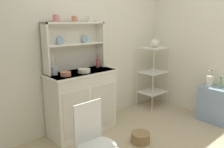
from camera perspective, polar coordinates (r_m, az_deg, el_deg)
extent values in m
cube|color=silver|center=(3.47, -6.21, 7.82)|extent=(3.84, 0.05, 2.50)
cube|color=white|center=(3.27, -7.56, -7.05)|extent=(0.95, 0.42, 0.89)
cube|color=silver|center=(3.01, -8.80, -9.90)|extent=(0.40, 0.01, 0.62)
cube|color=silver|center=(3.26, -2.05, -7.89)|extent=(0.40, 0.01, 0.62)
cube|color=white|center=(3.15, -7.80, 0.37)|extent=(0.98, 0.45, 0.02)
cube|color=silver|center=(3.26, -10.00, 6.91)|extent=(0.91, 0.02, 0.67)
cube|color=white|center=(2.98, -16.42, 5.97)|extent=(0.02, 0.18, 0.67)
cube|color=white|center=(3.45, -3.00, 7.45)|extent=(0.02, 0.18, 0.67)
cube|color=white|center=(3.19, -9.25, 7.40)|extent=(0.87, 0.16, 0.02)
cube|color=white|center=(3.17, -9.45, 12.60)|extent=(0.91, 0.18, 0.02)
cylinder|color=#8EB2D1|center=(3.11, -12.78, 8.21)|extent=(0.11, 0.03, 0.11)
cylinder|color=#8EB2D1|center=(3.32, -6.70, 8.77)|extent=(0.11, 0.03, 0.11)
cylinder|color=silver|center=(3.94, 10.27, -1.92)|extent=(0.01, 0.01, 1.11)
cylinder|color=silver|center=(4.30, 14.02, -0.82)|extent=(0.01, 0.01, 1.11)
cylinder|color=silver|center=(4.16, 6.35, -0.96)|extent=(0.01, 0.01, 1.11)
cylinder|color=silver|center=(4.50, 10.22, 0.02)|extent=(0.01, 0.01, 1.11)
cube|color=silver|center=(4.12, 10.57, 6.55)|extent=(0.48, 0.38, 0.01)
cube|color=silver|center=(4.20, 10.31, 0.55)|extent=(0.48, 0.38, 0.01)
cube|color=silver|center=(4.29, 10.10, -4.38)|extent=(0.48, 0.38, 0.01)
cube|color=#849EBC|center=(3.96, 24.41, -7.06)|extent=(0.28, 0.48, 0.56)
cylinder|color=white|center=(2.19, -3.74, -17.85)|extent=(0.36, 0.36, 0.02)
cube|color=white|center=(2.19, -6.06, -11.94)|extent=(0.31, 0.02, 0.40)
cylinder|color=#93754C|center=(3.13, 7.15, -15.62)|extent=(0.25, 0.25, 0.14)
cylinder|color=#D17A84|center=(3.03, -13.95, 13.45)|extent=(0.08, 0.08, 0.09)
torus|color=#D17A84|center=(3.05, -13.12, 13.58)|extent=(0.01, 0.05, 0.05)
cylinder|color=#C67556|center=(3.17, -9.51, 13.50)|extent=(0.07, 0.07, 0.08)
torus|color=#C67556|center=(3.19, -8.82, 13.59)|extent=(0.01, 0.04, 0.04)
cylinder|color=silver|center=(3.32, -5.58, 13.63)|extent=(0.07, 0.07, 0.08)
torus|color=silver|center=(3.34, -4.93, 13.71)|extent=(0.01, 0.05, 0.05)
cylinder|color=#C67556|center=(2.93, -11.58, 0.01)|extent=(0.13, 0.13, 0.05)
cylinder|color=silver|center=(3.08, -7.03, 0.83)|extent=(0.17, 0.17, 0.05)
cylinder|color=#B74C47|center=(3.41, -3.64, 2.76)|extent=(0.05, 0.05, 0.13)
cylinder|color=#B74C47|center=(3.39, -3.66, 4.18)|extent=(0.02, 0.02, 0.04)
cylinder|color=#4C382D|center=(3.39, -3.67, 4.66)|extent=(0.03, 0.03, 0.01)
cylinder|color=#B2B7C6|center=(3.02, -14.30, 0.82)|extent=(0.08, 0.08, 0.11)
cylinder|color=silver|center=(3.01, -13.97, 2.29)|extent=(0.01, 0.03, 0.17)
ellipsoid|color=silver|center=(3.00, -14.07, 4.02)|extent=(0.02, 0.01, 0.01)
cylinder|color=silver|center=(2.98, -14.72, 2.39)|extent=(0.01, 0.02, 0.20)
ellipsoid|color=silver|center=(2.97, -14.84, 4.40)|extent=(0.02, 0.01, 0.01)
cylinder|color=silver|center=(2.98, -14.69, 2.34)|extent=(0.02, 0.03, 0.19)
ellipsoid|color=silver|center=(2.97, -14.81, 4.29)|extent=(0.02, 0.01, 0.01)
sphere|color=white|center=(4.11, 10.61, 7.62)|extent=(0.14, 0.14, 0.14)
sphere|color=silver|center=(4.11, 10.66, 8.76)|extent=(0.02, 0.02, 0.02)
cylinder|color=white|center=(4.19, 11.48, 7.84)|extent=(0.09, 0.02, 0.07)
torus|color=white|center=(4.05, 9.88, 7.56)|extent=(0.01, 0.09, 0.09)
cylinder|color=silver|center=(3.90, 23.32, -1.66)|extent=(0.10, 0.10, 0.16)
cylinder|color=#4C844C|center=(3.87, 23.77, 0.06)|extent=(0.00, 0.01, 0.12)
sphere|color=#C67556|center=(3.86, 23.85, 0.92)|extent=(0.04, 0.04, 0.04)
cylinder|color=#4C844C|center=(3.87, 23.20, -0.03)|extent=(0.00, 0.01, 0.10)
sphere|color=silver|center=(3.86, 23.27, 0.71)|extent=(0.03, 0.03, 0.03)
cylinder|color=#4C844C|center=(3.87, 23.23, 0.29)|extent=(0.00, 0.01, 0.14)
sphere|color=#9EB78E|center=(3.86, 23.33, 1.31)|extent=(0.03, 0.03, 0.03)
cylinder|color=#6B8C60|center=(3.84, 25.56, -2.36)|extent=(0.05, 0.05, 0.13)
cylinder|color=#6B8C60|center=(3.82, 25.68, -1.16)|extent=(0.02, 0.02, 0.04)
cylinder|color=#4C382D|center=(3.81, 25.72, -0.82)|extent=(0.03, 0.03, 0.01)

